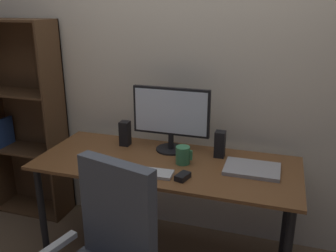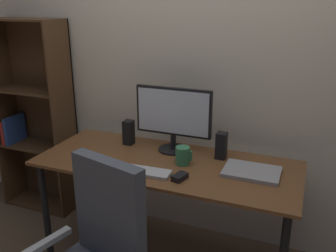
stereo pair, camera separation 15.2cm
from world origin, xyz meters
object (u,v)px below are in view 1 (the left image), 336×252
object	(u,v)px
monitor	(171,115)
mouse	(183,176)
laptop	(252,169)
speaker_right	(220,144)
keyboard	(148,172)
coffee_mug	(183,155)
desk	(166,174)
bookshelf	(25,121)
speaker_left	(125,133)

from	to	relation	value
monitor	mouse	bearing A→B (deg)	-63.92
laptop	speaker_right	xyz separation A→B (m)	(-0.22, 0.15, 0.07)
keyboard	coffee_mug	bearing A→B (deg)	49.47
desk	bookshelf	world-z (taller)	bookshelf
laptop	bookshelf	distance (m)	1.83
laptop	speaker_left	world-z (taller)	speaker_left
coffee_mug	laptop	distance (m)	0.42
keyboard	bookshelf	xyz separation A→B (m)	(-1.24, 0.52, 0.02)
desk	mouse	bearing A→B (deg)	-50.18
speaker_right	laptop	bearing A→B (deg)	-33.86
speaker_left	monitor	bearing A→B (deg)	1.39
desk	speaker_left	world-z (taller)	speaker_left
keyboard	bookshelf	bearing A→B (deg)	154.59
laptop	speaker_right	distance (m)	0.27
laptop	mouse	bearing A→B (deg)	-147.81
keyboard	mouse	bearing A→B (deg)	-3.24
monitor	keyboard	distance (m)	0.45
desk	speaker_right	world-z (taller)	speaker_right
mouse	speaker_left	world-z (taller)	speaker_left
coffee_mug	speaker_right	bearing A→B (deg)	41.39
laptop	speaker_right	world-z (taller)	speaker_right
coffee_mug	speaker_left	xyz separation A→B (m)	(-0.46, 0.17, 0.03)
keyboard	bookshelf	world-z (taller)	bookshelf
coffee_mug	bookshelf	bearing A→B (deg)	167.06
monitor	bookshelf	world-z (taller)	bookshelf
mouse	keyboard	bearing A→B (deg)	-163.93
monitor	laptop	distance (m)	0.61
coffee_mug	speaker_right	xyz separation A→B (m)	(0.20, 0.17, 0.03)
mouse	bookshelf	distance (m)	1.54
laptop	desk	bearing A→B (deg)	-176.07
monitor	coffee_mug	distance (m)	0.29
laptop	monitor	bearing A→B (deg)	164.27
coffee_mug	speaker_left	world-z (taller)	speaker_left
laptop	bookshelf	bearing A→B (deg)	170.83
keyboard	laptop	distance (m)	0.61
desk	keyboard	bearing A→B (deg)	-104.66
monitor	laptop	xyz separation A→B (m)	(0.55, -0.15, -0.23)
mouse	bookshelf	bearing A→B (deg)	176.83
desk	bookshelf	distance (m)	1.34
speaker_right	bookshelf	size ratio (longest dim) A/B	0.11
laptop	speaker_right	size ratio (longest dim) A/B	1.88
speaker_left	bookshelf	world-z (taller)	bookshelf
bookshelf	coffee_mug	bearing A→B (deg)	-12.94
coffee_mug	speaker_right	world-z (taller)	speaker_right
keyboard	laptop	xyz separation A→B (m)	(0.57, 0.22, 0.00)
keyboard	laptop	world-z (taller)	laptop
speaker_left	bookshelf	size ratio (longest dim) A/B	0.11
monitor	desk	bearing A→B (deg)	-81.87
desk	monitor	size ratio (longest dim) A/B	3.18
mouse	speaker_left	size ratio (longest dim) A/B	0.56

